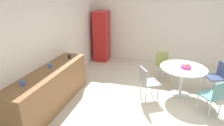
% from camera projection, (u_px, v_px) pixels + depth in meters
% --- Properties ---
extents(ground_plane, '(6.00, 6.00, 0.00)m').
position_uv_depth(ground_plane, '(169.00, 104.00, 4.51)').
color(ground_plane, beige).
extents(wall_back, '(6.00, 0.10, 2.60)m').
position_uv_depth(wall_back, '(53.00, 43.00, 4.81)').
color(wall_back, silver).
rests_on(wall_back, ground_plane).
extents(wall_side_right, '(0.10, 6.00, 2.60)m').
position_uv_depth(wall_side_right, '(173.00, 28.00, 6.74)').
color(wall_side_right, silver).
rests_on(wall_side_right, ground_plane).
extents(counter_block, '(2.53, 0.60, 0.90)m').
position_uv_depth(counter_block, '(51.00, 89.00, 4.31)').
color(counter_block, brown).
rests_on(counter_block, ground_plane).
extents(locker_cabinet, '(0.60, 0.50, 1.86)m').
position_uv_depth(locker_cabinet, '(102.00, 36.00, 7.12)').
color(locker_cabinet, '#B21E1E').
rests_on(locker_cabinet, ground_plane).
extents(round_table, '(1.13, 1.13, 0.75)m').
position_uv_depth(round_table, '(183.00, 72.00, 4.76)').
color(round_table, silver).
rests_on(round_table, ground_plane).
extents(chair_teal, '(0.59, 0.59, 0.83)m').
position_uv_depth(chair_teal, '(215.00, 94.00, 3.94)').
color(chair_teal, silver).
rests_on(chair_teal, ground_plane).
extents(chair_navy, '(0.55, 0.55, 0.83)m').
position_uv_depth(chair_navy, '(219.00, 74.00, 4.89)').
color(chair_navy, silver).
rests_on(chair_navy, ground_plane).
extents(chair_olive, '(0.57, 0.57, 0.83)m').
position_uv_depth(chair_olive, '(163.00, 62.00, 5.69)').
color(chair_olive, silver).
rests_on(chair_olive, ground_plane).
extents(chair_gray, '(0.57, 0.57, 0.83)m').
position_uv_depth(chair_gray, '(146.00, 80.00, 4.57)').
color(chair_gray, silver).
rests_on(chair_gray, ground_plane).
extents(fruit_bowl, '(0.25, 0.25, 0.13)m').
position_uv_depth(fruit_bowl, '(186.00, 66.00, 4.65)').
color(fruit_bowl, '#D8338C').
rests_on(fruit_bowl, round_table).
extents(mug_white, '(0.13, 0.08, 0.09)m').
position_uv_depth(mug_white, '(69.00, 57.00, 4.88)').
color(mug_white, black).
rests_on(mug_white, counter_block).
extents(mug_green, '(0.13, 0.08, 0.09)m').
position_uv_depth(mug_green, '(22.00, 83.00, 3.47)').
color(mug_green, '#3F66BF').
rests_on(mug_green, counter_block).
extents(mug_red, '(0.13, 0.08, 0.09)m').
position_uv_depth(mug_red, '(50.00, 66.00, 4.28)').
color(mug_red, '#3F66BF').
rests_on(mug_red, counter_block).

